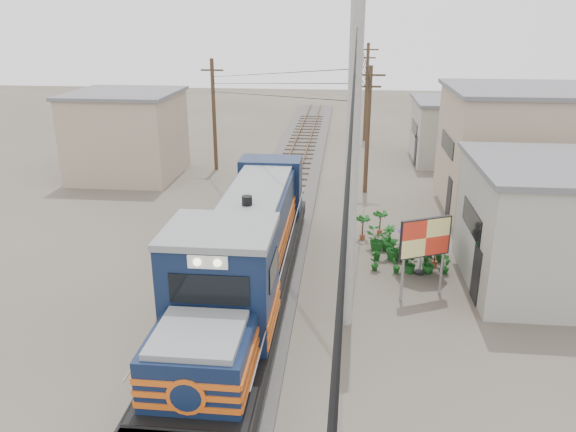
# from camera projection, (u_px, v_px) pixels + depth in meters

# --- Properties ---
(ground) EXTENTS (120.00, 120.00, 0.00)m
(ground) POSITION_uv_depth(u_px,v_px,m) (243.00, 309.00, 19.24)
(ground) COLOR #473F35
(ground) RESTS_ON ground
(ballast) EXTENTS (3.60, 70.00, 0.16)m
(ballast) POSITION_uv_depth(u_px,v_px,m) (278.00, 211.00, 28.57)
(ballast) COLOR #595651
(ballast) RESTS_ON ground
(track) EXTENTS (1.15, 70.00, 0.12)m
(track) POSITION_uv_depth(u_px,v_px,m) (278.00, 208.00, 28.51)
(track) COLOR #51331E
(track) RESTS_ON ground
(locomotive) EXTENTS (2.99, 16.30, 4.04)m
(locomotive) POSITION_uv_depth(u_px,v_px,m) (245.00, 255.00, 19.26)
(locomotive) COLOR black
(locomotive) RESTS_ON ground
(utility_pole_main) EXTENTS (0.40, 0.40, 10.00)m
(utility_pole_main) POSITION_uv_depth(u_px,v_px,m) (351.00, 176.00, 16.74)
(utility_pole_main) COLOR #9E9B93
(utility_pole_main) RESTS_ON ground
(wooden_pole_mid) EXTENTS (1.60, 0.24, 7.00)m
(wooden_pole_mid) POSITION_uv_depth(u_px,v_px,m) (368.00, 128.00, 30.66)
(wooden_pole_mid) COLOR #4C3826
(wooden_pole_mid) RESTS_ON ground
(wooden_pole_far) EXTENTS (1.60, 0.24, 7.50)m
(wooden_pole_far) POSITION_uv_depth(u_px,v_px,m) (366.00, 91.00, 43.65)
(wooden_pole_far) COLOR #4C3826
(wooden_pole_far) RESTS_ON ground
(wooden_pole_left) EXTENTS (1.60, 0.24, 7.00)m
(wooden_pole_left) POSITION_uv_depth(u_px,v_px,m) (214.00, 113.00, 35.32)
(wooden_pole_left) COLOR #4C3826
(wooden_pole_left) RESTS_ON ground
(power_lines) EXTENTS (9.65, 19.00, 3.30)m
(power_lines) POSITION_uv_depth(u_px,v_px,m) (270.00, 62.00, 24.64)
(power_lines) COLOR black
(power_lines) RESTS_ON ground
(shophouse_front) EXTENTS (7.35, 6.30, 4.70)m
(shophouse_front) POSITION_uv_depth(u_px,v_px,m) (572.00, 226.00, 20.14)
(shophouse_front) COLOR gray
(shophouse_front) RESTS_ON ground
(shophouse_mid) EXTENTS (8.40, 7.35, 6.20)m
(shophouse_mid) POSITION_uv_depth(u_px,v_px,m) (529.00, 150.00, 28.22)
(shophouse_mid) COLOR tan
(shophouse_mid) RESTS_ON ground
(shophouse_back) EXTENTS (6.30, 6.30, 4.20)m
(shophouse_back) POSITION_uv_depth(u_px,v_px,m) (459.00, 130.00, 38.06)
(shophouse_back) COLOR gray
(shophouse_back) RESTS_ON ground
(shophouse_left) EXTENTS (6.30, 6.30, 5.20)m
(shophouse_left) POSITION_uv_depth(u_px,v_px,m) (127.00, 134.00, 34.29)
(shophouse_left) COLOR tan
(shophouse_left) RESTS_ON ground
(billboard) EXTENTS (1.81, 0.93, 3.00)m
(billboard) POSITION_uv_depth(u_px,v_px,m) (425.00, 240.00, 19.33)
(billboard) COLOR #99999E
(billboard) RESTS_ON ground
(market_umbrella) EXTENTS (2.25, 2.25, 2.20)m
(market_umbrella) POSITION_uv_depth(u_px,v_px,m) (424.00, 227.00, 21.24)
(market_umbrella) COLOR black
(market_umbrella) RESTS_ON ground
(vendor) EXTENTS (0.65, 0.46, 1.68)m
(vendor) POSITION_uv_depth(u_px,v_px,m) (436.00, 239.00, 23.03)
(vendor) COLOR black
(vendor) RESTS_ON ground
(plant_nursery) EXTENTS (3.39, 3.08, 1.13)m
(plant_nursery) POSITION_uv_depth(u_px,v_px,m) (397.00, 249.00, 22.99)
(plant_nursery) COLOR #175219
(plant_nursery) RESTS_ON ground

